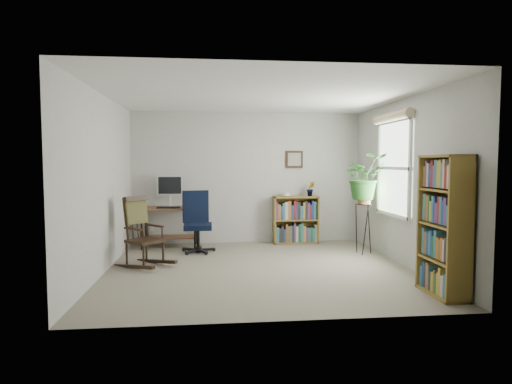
{
  "coord_description": "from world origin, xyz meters",
  "views": [
    {
      "loc": [
        -0.64,
        -5.87,
        1.49
      ],
      "look_at": [
        0.0,
        0.4,
        1.05
      ],
      "focal_mm": 30.0,
      "sensor_mm": 36.0,
      "label": 1
    }
  ],
  "objects": [
    {
      "name": "office_chair",
      "position": [
        -0.88,
        1.17,
        0.52
      ],
      "size": [
        0.67,
        0.67,
        1.03
      ],
      "primitive_type": null,
      "rotation": [
        0.0,
        0.0,
        0.22
      ],
      "color": "black",
      "rests_on": "floor"
    },
    {
      "name": "wall_left",
      "position": [
        -2.1,
        0.0,
        1.2
      ],
      "size": [
        0.0,
        4.0,
        2.4
      ],
      "primitive_type": "cube",
      "color": "#B7B8B3",
      "rests_on": "ground"
    },
    {
      "name": "framed_picture",
      "position": [
        0.88,
        1.97,
        1.54
      ],
      "size": [
        0.32,
        0.04,
        0.32
      ],
      "primitive_type": null,
      "color": "black",
      "rests_on": "wall_back"
    },
    {
      "name": "desk",
      "position": [
        -1.39,
        1.7,
        0.35
      ],
      "size": [
        0.97,
        0.53,
        0.7
      ],
      "primitive_type": null,
      "color": "brown",
      "rests_on": "floor"
    },
    {
      "name": "wall_back",
      "position": [
        0.0,
        2.0,
        1.2
      ],
      "size": [
        4.2,
        0.0,
        2.4
      ],
      "primitive_type": "cube",
      "color": "#B7B8B3",
      "rests_on": "ground"
    },
    {
      "name": "spider_plant",
      "position": [
        1.8,
        0.79,
        1.62
      ],
      "size": [
        1.69,
        1.88,
        1.46
      ],
      "primitive_type": "imported",
      "color": "#286623",
      "rests_on": "plant_stand"
    },
    {
      "name": "wall_right",
      "position": [
        2.1,
        0.0,
        1.2
      ],
      "size": [
        0.0,
        4.0,
        2.4
      ],
      "primitive_type": "cube",
      "color": "#B7B8B3",
      "rests_on": "ground"
    },
    {
      "name": "low_bookshelf",
      "position": [
        0.88,
        1.82,
        0.43
      ],
      "size": [
        0.82,
        0.27,
        0.87
      ],
      "primitive_type": null,
      "color": "olive",
      "rests_on": "floor"
    },
    {
      "name": "keyboard",
      "position": [
        -1.39,
        1.58,
        0.71
      ],
      "size": [
        0.4,
        0.15,
        0.02
      ],
      "primitive_type": "cube",
      "color": "black",
      "rests_on": "desk"
    },
    {
      "name": "floor",
      "position": [
        0.0,
        0.0,
        0.0
      ],
      "size": [
        4.2,
        4.0,
        0.0
      ],
      "primitive_type": "cube",
      "color": "gray",
      "rests_on": "ground"
    },
    {
      "name": "plant_stand",
      "position": [
        1.8,
        0.79,
        0.48
      ],
      "size": [
        0.29,
        0.29,
        0.95
      ],
      "primitive_type": null,
      "rotation": [
        0.0,
        0.0,
        -0.12
      ],
      "color": "black",
      "rests_on": "floor"
    },
    {
      "name": "rocking_chair",
      "position": [
        -1.6,
        0.3,
        0.51
      ],
      "size": [
        1.01,
        0.98,
        1.02
      ],
      "primitive_type": null,
      "rotation": [
        0.0,
        0.0,
        0.83
      ],
      "color": "black",
      "rests_on": "floor"
    },
    {
      "name": "ceiling",
      "position": [
        0.0,
        0.0,
        2.4
      ],
      "size": [
        4.2,
        4.0,
        0.0
      ],
      "primitive_type": "cube",
      "color": "silver",
      "rests_on": "ground"
    },
    {
      "name": "monitor",
      "position": [
        -1.39,
        1.84,
        0.98
      ],
      "size": [
        0.46,
        0.16,
        0.56
      ],
      "primitive_type": null,
      "color": "silver",
      "rests_on": "desk"
    },
    {
      "name": "potted_plant_small",
      "position": [
        1.16,
        1.83,
        0.92
      ],
      "size": [
        0.13,
        0.24,
        0.11
      ],
      "primitive_type": "imported",
      "color": "#286623",
      "rests_on": "low_bookshelf"
    },
    {
      "name": "tall_bookshelf",
      "position": [
        1.92,
        -1.39,
        0.79
      ],
      "size": [
        0.29,
        0.69,
        1.57
      ],
      "primitive_type": null,
      "color": "olive",
      "rests_on": "floor"
    },
    {
      "name": "window",
      "position": [
        2.06,
        0.3,
        1.4
      ],
      "size": [
        0.12,
        1.2,
        1.5
      ],
      "primitive_type": null,
      "color": "white",
      "rests_on": "wall_right"
    },
    {
      "name": "wall_front",
      "position": [
        0.0,
        -2.0,
        1.2
      ],
      "size": [
        4.2,
        0.0,
        2.4
      ],
      "primitive_type": "cube",
      "color": "#B7B8B3",
      "rests_on": "ground"
    }
  ]
}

